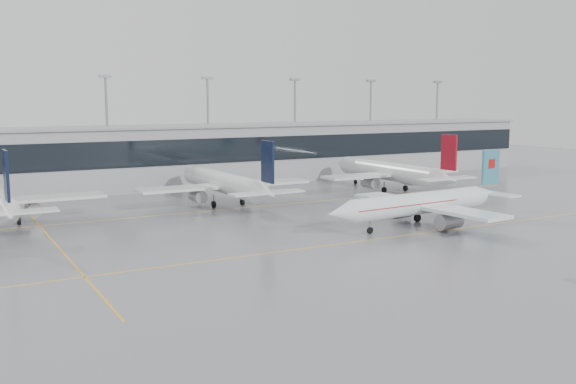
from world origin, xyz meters
TOP-DOWN VIEW (x-y plane):
  - ground at (0.00, 0.00)m, footprint 320.00×320.00m
  - taxi_line_main at (0.00, 0.00)m, footprint 120.00×0.25m
  - taxi_line_north at (0.00, 30.00)m, footprint 120.00×0.25m
  - taxi_line_cross at (-30.00, 15.00)m, footprint 0.25×60.00m
  - terminal at (0.00, 62.00)m, footprint 180.00×15.00m
  - terminal_glass at (0.00, 54.45)m, footprint 180.00×0.20m
  - terminal_roof at (0.00, 62.00)m, footprint 182.00×16.00m
  - light_masts at (0.00, 68.00)m, footprint 156.40×1.00m
  - air_canada_jet at (17.60, 3.95)m, footprint 33.34×25.88m
  - parked_jet_c at (-0.00, 33.69)m, footprint 29.64×36.96m
  - parked_jet_d at (35.00, 33.69)m, footprint 29.64×36.96m

SIDE VIEW (x-z plane):
  - ground at x=0.00m, z-range 0.00..0.00m
  - taxi_line_main at x=0.00m, z-range 0.00..0.01m
  - taxi_line_north at x=0.00m, z-range 0.00..0.01m
  - taxi_line_cross at x=-30.00m, z-range 0.00..0.01m
  - air_canada_jet at x=17.60m, z-range -1.90..8.21m
  - parked_jet_c at x=0.00m, z-range -2.15..9.57m
  - parked_jet_d at x=35.00m, z-range -2.15..9.57m
  - terminal at x=0.00m, z-range 0.00..12.00m
  - terminal_glass at x=0.00m, z-range 5.00..10.00m
  - terminal_roof at x=0.00m, z-range 12.00..12.40m
  - light_masts at x=0.00m, z-range 2.04..24.64m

